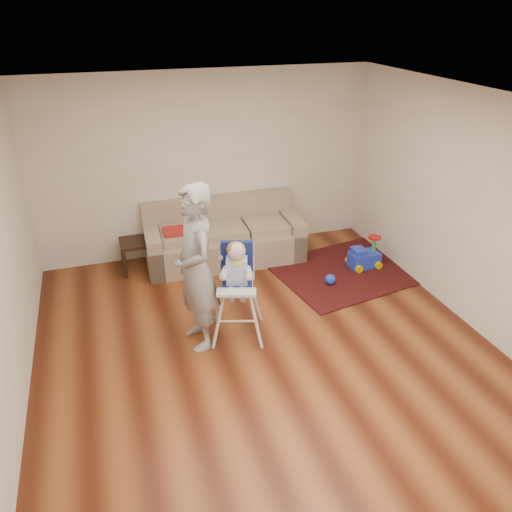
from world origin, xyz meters
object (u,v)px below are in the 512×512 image
object	(u,v)px
side_table	(137,255)
adult	(196,269)
sofa	(224,232)
ride_on_toy	(365,252)
high_chair	(237,291)
toy_ball	(330,279)

from	to	relation	value
side_table	adult	bearing A→B (deg)	-76.34
side_table	sofa	bearing A→B (deg)	-3.87
sofa	ride_on_toy	bearing A→B (deg)	-22.75
sofa	adult	bearing A→B (deg)	-110.42
side_table	high_chair	bearing A→B (deg)	-64.52
ride_on_toy	side_table	bearing A→B (deg)	161.09
ride_on_toy	toy_ball	distance (m)	0.78
ride_on_toy	high_chair	distance (m)	2.46
ride_on_toy	high_chair	world-z (taller)	high_chair
ride_on_toy	high_chair	xyz separation A→B (m)	(-2.22, -1.01, 0.33)
high_chair	ride_on_toy	bearing A→B (deg)	41.95
side_table	toy_ball	xyz separation A→B (m)	(2.46, -1.29, -0.14)
toy_ball	sofa	bearing A→B (deg)	134.60
toy_ball	high_chair	distance (m)	1.74
ride_on_toy	adult	xyz separation A→B (m)	(-2.68, -1.02, 0.70)
high_chair	side_table	bearing A→B (deg)	133.01
adult	high_chair	bearing A→B (deg)	85.07
ride_on_toy	high_chair	bearing A→B (deg)	-157.50
ride_on_toy	toy_ball	bearing A→B (deg)	-156.93
sofa	ride_on_toy	xyz separation A→B (m)	(1.88, -0.88, -0.20)
ride_on_toy	high_chair	size ratio (longest dim) A/B	0.39
sofa	high_chair	xyz separation A→B (m)	(-0.34, -1.89, 0.13)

